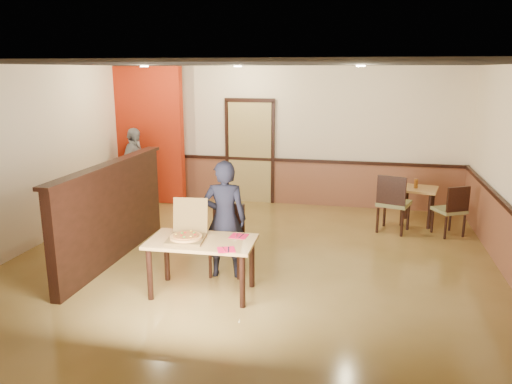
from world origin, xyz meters
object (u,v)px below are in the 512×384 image
at_px(diner_chair, 227,236).
at_px(side_chair_left, 393,201).
at_px(condiment, 416,183).
at_px(diner, 225,219).
at_px(pizza_box, 187,235).
at_px(side_chair_right, 452,208).
at_px(main_table, 202,248).
at_px(passerby, 135,167).
at_px(side_table, 418,197).

height_order(diner_chair, side_chair_left, side_chair_left).
distance_m(side_chair_left, condiment, 0.75).
xyz_separation_m(diner_chair, diner, (0.01, -0.15, 0.29)).
bearing_deg(pizza_box, diner, 55.80).
bearing_deg(side_chair_right, pizza_box, 11.62).
relative_size(diner_chair, side_chair_right, 1.07).
relative_size(main_table, diner_chair, 1.42).
relative_size(passerby, condiment, 9.60).
relative_size(side_table, pizza_box, 1.31).
height_order(main_table, side_table, main_table).
bearing_deg(condiment, diner, -132.11).
bearing_deg(main_table, diner_chair, 78.79).
bearing_deg(condiment, diner_chair, -133.68).
bearing_deg(side_chair_right, diner, 8.01).
distance_m(passerby, pizza_box, 4.39).
bearing_deg(diner_chair, side_chair_left, 38.43).
bearing_deg(pizza_box, passerby, 117.35).
relative_size(diner_chair, pizza_box, 1.66).
bearing_deg(condiment, passerby, 179.26).
distance_m(side_chair_left, passerby, 5.09).
height_order(side_table, pizza_box, pizza_box).
bearing_deg(pizza_box, side_table, 43.13).
bearing_deg(pizza_box, side_chair_left, 42.50).
distance_m(side_table, condiment, 0.26).
height_order(side_chair_right, side_table, side_chair_right).
bearing_deg(condiment, side_table, 20.63).
xyz_separation_m(diner_chair, side_chair_left, (2.29, 2.24, 0.04)).
height_order(side_chair_left, pizza_box, pizza_box).
distance_m(side_chair_right, pizza_box, 4.66).
relative_size(side_chair_right, side_table, 1.19).
relative_size(diner, condiment, 9.56).
height_order(main_table, diner_chair, diner_chair).
xyz_separation_m(diner_chair, side_chair_right, (3.25, 2.25, -0.03)).
relative_size(pizza_box, condiment, 3.39).
bearing_deg(diner_chair, condiment, 40.50).
bearing_deg(side_chair_left, diner, 63.97).
height_order(diner, pizza_box, diner).
distance_m(side_table, passerby, 5.52).
relative_size(side_chair_left, passerby, 0.63).
xyz_separation_m(main_table, diner, (0.13, 0.59, 0.20)).
height_order(diner_chair, side_chair_right, diner_chair).
height_order(passerby, pizza_box, passerby).
relative_size(main_table, side_table, 1.80).
relative_size(side_chair_left, condiment, 6.09).
xyz_separation_m(side_chair_left, condiment, (0.41, 0.60, 0.19)).
bearing_deg(main_table, passerby, 123.89).
distance_m(main_table, passerby, 4.49).
height_order(pizza_box, condiment, pizza_box).
xyz_separation_m(side_chair_left, side_chair_right, (0.95, 0.01, -0.07)).
bearing_deg(side_chair_left, side_chair_right, -161.38).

